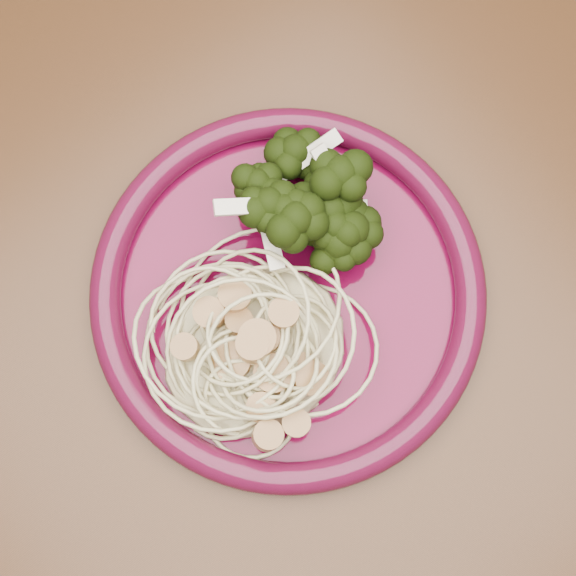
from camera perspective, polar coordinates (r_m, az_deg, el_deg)
The scene contains 6 objects.
dining_table at distance 0.66m, azimuth -11.69°, elevation -4.32°, with size 1.20×0.80×0.75m.
dinner_plate at distance 0.54m, azimuth 0.00°, elevation -0.26°, with size 0.35×0.35×0.02m.
spaghetti_pile at distance 0.52m, azimuth -2.41°, elevation -4.26°, with size 0.13×0.11×0.03m, color beige.
scallop_cluster at distance 0.49m, azimuth -2.58°, elevation -3.57°, with size 0.12×0.12×0.04m, color tan, non-canonical shape.
broccoli_pile at distance 0.54m, azimuth 2.88°, elevation 5.36°, with size 0.09×0.14×0.05m, color black.
onion_garnish at distance 0.51m, azimuth 3.05°, elevation 6.51°, with size 0.06×0.09×0.05m, color white, non-canonical shape.
Camera 1 is at (0.04, -0.17, 1.28)m, focal length 50.00 mm.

